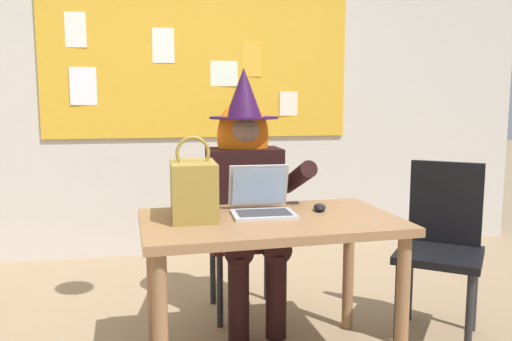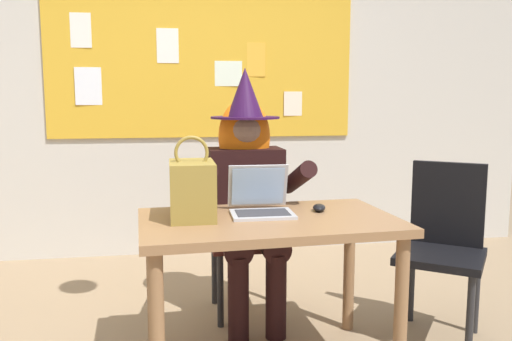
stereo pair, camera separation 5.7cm
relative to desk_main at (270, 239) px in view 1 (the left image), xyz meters
The scene contains 8 objects.
wall_back_bulletin 2.11m from the desk_main, 94.78° to the left, with size 5.54×2.14×2.78m.
desk_main is the anchor object (origin of this frame).
chair_at_desk 0.72m from the desk_main, 91.15° to the left, with size 0.42×0.42×0.90m.
person_costumed 0.61m from the desk_main, 91.22° to the left, with size 0.60×0.66×1.43m.
laptop 0.19m from the desk_main, 100.95° to the left, with size 0.30×0.29×0.23m.
computer_mouse 0.31m from the desk_main, 21.10° to the left, with size 0.06×0.10×0.03m, color black.
handbag 0.42m from the desk_main, behind, with size 0.20×0.30×0.38m.
chair_extra_corner 1.00m from the desk_main, 10.75° to the left, with size 0.59×0.59×0.92m.
Camera 1 is at (-0.34, -2.15, 1.26)m, focal length 36.77 mm.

